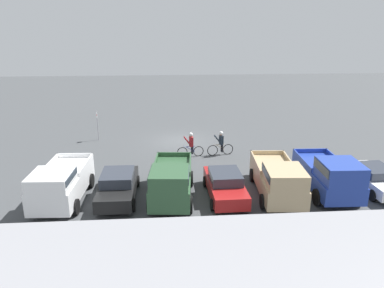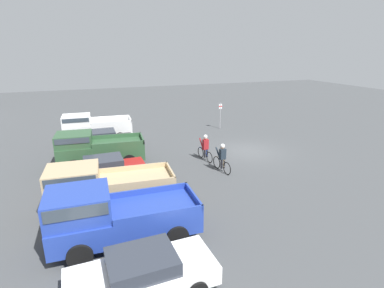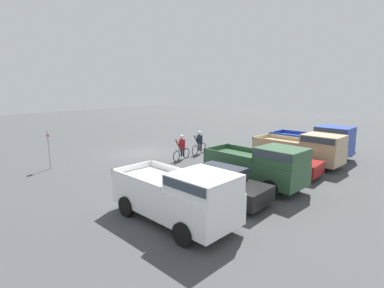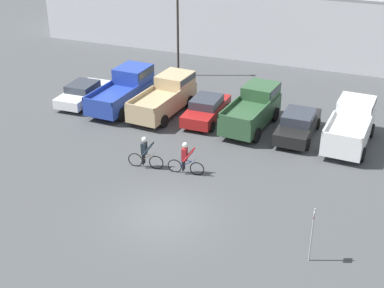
{
  "view_description": "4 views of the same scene",
  "coord_description": "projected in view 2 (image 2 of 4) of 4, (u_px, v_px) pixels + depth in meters",
  "views": [
    {
      "loc": [
        1.19,
        28.05,
        8.77
      ],
      "look_at": [
        -0.57,
        4.57,
        1.2
      ],
      "focal_mm": 35.0,
      "sensor_mm": 36.0,
      "label": 1
    },
    {
      "loc": [
        -17.6,
        10.9,
        7.01
      ],
      "look_at": [
        -0.57,
        4.57,
        1.2
      ],
      "focal_mm": 28.0,
      "sensor_mm": 36.0,
      "label": 2
    },
    {
      "loc": [
        13.95,
        17.4,
        5.03
      ],
      "look_at": [
        -0.57,
        4.57,
        1.2
      ],
      "focal_mm": 28.0,
      "sensor_mm": 36.0,
      "label": 3
    },
    {
      "loc": [
        8.43,
        -17.64,
        13.3
      ],
      "look_at": [
        -0.57,
        4.57,
        1.2
      ],
      "focal_mm": 50.0,
      "sensor_mm": 36.0,
      "label": 4
    }
  ],
  "objects": [
    {
      "name": "cyclist_0",
      "position": [
        205.0,
        147.0,
        19.5
      ],
      "size": [
        1.87,
        0.51,
        1.75
      ],
      "color": "black",
      "rests_on": "ground_plane"
    },
    {
      "name": "fire_lane_sign",
      "position": [
        220.0,
        113.0,
        27.06
      ],
      "size": [
        0.06,
        0.3,
        2.38
      ],
      "color": "#9E9EA3",
      "rests_on": "ground_plane"
    },
    {
      "name": "pickup_truck_3",
      "position": [
        94.0,
        127.0,
        23.56
      ],
      "size": [
        2.46,
        5.21,
        2.13
      ],
      "color": "white",
      "rests_on": "ground_plane"
    },
    {
      "name": "pickup_truck_0",
      "position": [
        111.0,
        215.0,
        11.01
      ],
      "size": [
        2.46,
        5.49,
        2.27
      ],
      "color": "#233D9E",
      "rests_on": "ground_plane"
    },
    {
      "name": "pickup_truck_1",
      "position": [
        102.0,
        186.0,
        13.52
      ],
      "size": [
        2.53,
        5.64,
        2.09
      ],
      "color": "tan",
      "rests_on": "ground_plane"
    },
    {
      "name": "ground_plane",
      "position": [
        249.0,
        151.0,
        21.47
      ],
      "size": [
        80.0,
        80.0,
        0.0
      ],
      "primitive_type": "plane",
      "color": "#424447"
    },
    {
      "name": "cyclist_1",
      "position": [
        222.0,
        157.0,
        17.69
      ],
      "size": [
        1.87,
        0.51,
        1.74
      ],
      "color": "black",
      "rests_on": "ground_plane"
    },
    {
      "name": "pickup_truck_2",
      "position": [
        95.0,
        148.0,
        18.5
      ],
      "size": [
        2.53,
        5.29,
        2.16
      ],
      "color": "#2D5133",
      "rests_on": "ground_plane"
    },
    {
      "name": "sedan_2",
      "position": [
        101.0,
        141.0,
        21.26
      ],
      "size": [
        2.0,
        4.56,
        1.48
      ],
      "color": "black",
      "rests_on": "ground_plane"
    },
    {
      "name": "sedan_1",
      "position": [
        104.0,
        170.0,
        16.19
      ],
      "size": [
        1.99,
        4.47,
        1.43
      ],
      "color": "maroon",
      "rests_on": "ground_plane"
    },
    {
      "name": "sedan_0",
      "position": [
        142.0,
        273.0,
        8.84
      ],
      "size": [
        2.06,
        4.44,
        1.32
      ],
      "color": "white",
      "rests_on": "ground_plane"
    }
  ]
}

